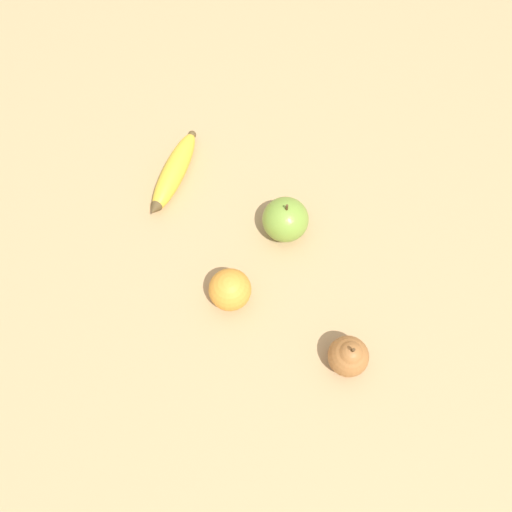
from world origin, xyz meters
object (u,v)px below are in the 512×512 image
(pear, at_px, (349,356))
(banana, at_px, (174,172))
(orange, at_px, (230,290))
(apple, at_px, (285,219))

(pear, bearing_deg, banana, 141.74)
(orange, xyz_separation_m, pear, (0.21, -0.07, 0.00))
(orange, bearing_deg, pear, -19.12)
(apple, bearing_deg, orange, -114.80)
(pear, bearing_deg, orange, 160.88)
(pear, bearing_deg, apple, 122.43)
(orange, distance_m, apple, 0.16)
(orange, distance_m, pear, 0.22)
(banana, xyz_separation_m, orange, (0.16, -0.22, 0.02))
(banana, relative_size, apple, 2.27)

